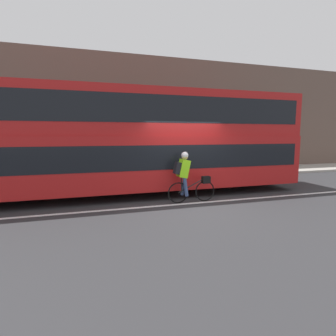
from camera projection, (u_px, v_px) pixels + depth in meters
The scene contains 8 objects.
ground_plane at pixel (192, 204), 7.93m from camera, with size 80.00×80.00×0.00m, color #2D2D30.
road_center_line at pixel (191, 203), 8.00m from camera, with size 50.00×0.14×0.01m, color silver.
sidewalk_curb at pixel (151, 175), 13.12m from camera, with size 60.00×2.60×0.12m.
building_facade at pixel (144, 116), 14.11m from camera, with size 60.00×0.30×6.22m.
bus at pixel (133, 138), 9.06m from camera, with size 11.93×2.58×3.55m.
cyclist_on_bike at pixel (187, 175), 7.99m from camera, with size 1.54×0.32×1.58m.
trash_bin at pixel (16, 170), 11.22m from camera, with size 0.45×0.45×0.93m.
street_sign_post at pixel (173, 147), 13.12m from camera, with size 0.36×0.09×2.45m.
Camera 1 is at (-2.93, -7.19, 2.09)m, focal length 28.00 mm.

